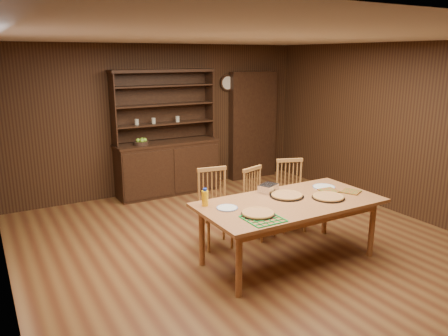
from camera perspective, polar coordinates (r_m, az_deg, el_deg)
floor at (r=5.67m, az=3.74°, el=-10.62°), size 6.00×6.00×0.00m
room_shell at (r=5.20m, az=4.02°, el=5.34°), size 6.00×6.00×6.00m
china_hutch at (r=7.79m, az=-7.44°, el=0.96°), size 1.84×0.52×2.17m
doorway at (r=8.70m, az=3.75°, el=5.54°), size 1.00×0.18×2.10m
wall_clock at (r=8.37m, az=0.43°, el=11.06°), size 0.30×0.05×0.30m
dining_table at (r=5.19m, az=8.58°, el=-5.02°), size 2.16×1.08×0.75m
chair_left at (r=5.64m, az=-1.26°, el=-4.81°), size 0.47×0.45×1.01m
chair_center at (r=5.93m, az=4.31°, el=-4.23°), size 0.48×0.47×0.95m
chair_right at (r=6.26m, az=8.69°, el=-3.13°), size 0.51×0.50×0.99m
pizza_left at (r=4.70m, az=4.48°, el=-5.91°), size 0.37×0.37×0.04m
pizza_right at (r=5.35m, az=13.47°, el=-3.69°), size 0.39×0.39×0.04m
pizza_center at (r=5.32m, az=8.21°, el=-3.55°), size 0.41×0.41×0.04m
cooling_rack at (r=4.58m, az=5.12°, el=-6.58°), size 0.39×0.39×0.02m
plate_left at (r=4.87m, az=0.41°, el=-5.23°), size 0.24×0.24×0.02m
plate_right at (r=5.77m, az=12.91°, el=-2.42°), size 0.29×0.29×0.02m
foil_dish at (r=5.47m, az=5.81°, el=-2.63°), size 0.29×0.25×0.10m
juice_bottle at (r=4.94m, az=-2.49°, el=-3.91°), size 0.08×0.08×0.21m
pot_holder_a at (r=5.66m, az=16.26°, el=-2.97°), size 0.28×0.28×0.02m
pot_holder_b at (r=5.63m, az=13.56°, el=-2.89°), size 0.23×0.23×0.02m
fruit_bowl at (r=7.48m, az=-10.75°, el=3.32°), size 0.26×0.26×0.12m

